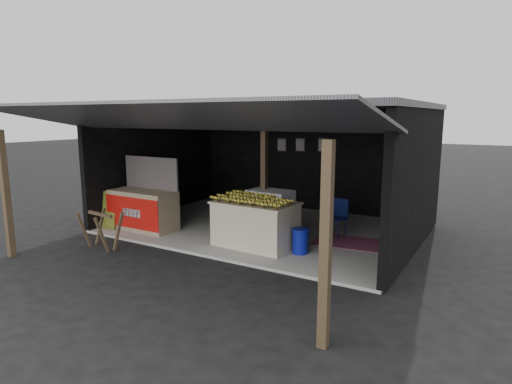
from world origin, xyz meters
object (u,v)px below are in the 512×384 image
Objects in this scene: white_crate at (270,214)px; neighbor_stall at (143,208)px; sawhorse at (101,226)px; water_barrel at (300,242)px; banana_table at (255,224)px; plastic_chair at (338,214)px.

neighbor_stall reaches higher than white_crate.
sawhorse is 4.14m from water_barrel.
white_crate is at bearing 18.51° from neighbor_stall.
white_crate reaches higher than banana_table.
banana_table is 1.64× the size of white_crate.
banana_table reaches higher than plastic_chair.
banana_table reaches higher than sawhorse.
banana_table is at bearing -80.95° from white_crate.
neighbor_stall reaches higher than water_barrel.
plastic_chair reaches higher than sawhorse.
sawhorse is at bearing -129.87° from plastic_chair.
banana_table is 3.02m from neighbor_stall.
white_crate reaches higher than sawhorse.
white_crate is 0.62× the size of neighbor_stall.
plastic_chair is (0.19, 1.62, 0.26)m from water_barrel.
neighbor_stall reaches higher than plastic_chair.
banana_table is 1.05m from water_barrel.
banana_table is at bearing 38.33° from sawhorse.
white_crate reaches higher than water_barrel.
banana_table is at bearing -116.68° from plastic_chair.
white_crate is at bearing 145.72° from water_barrel.
sawhorse reaches higher than water_barrel.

